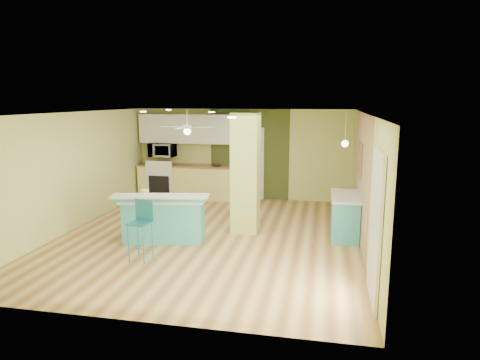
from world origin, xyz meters
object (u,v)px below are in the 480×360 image
at_px(bar_stool, 142,220).
at_px(peninsula, 164,217).
at_px(canister, 145,194).
at_px(fruit_bowl, 216,165).
at_px(side_counter, 345,215).

bearing_deg(bar_stool, peninsula, 99.70).
bearing_deg(canister, fruit_bowl, 82.28).
xyz_separation_m(side_counter, canister, (-3.87, -1.05, 0.51)).
xyz_separation_m(peninsula, fruit_bowl, (0.15, 3.53, 0.52)).
relative_size(side_counter, fruit_bowl, 4.78).
distance_m(peninsula, fruit_bowl, 3.57).
height_order(peninsula, fruit_bowl, fruit_bowl).
height_order(side_counter, fruit_bowl, fruit_bowl).
bearing_deg(bar_stool, fruit_bowl, 96.86).
xyz_separation_m(bar_stool, canister, (-0.37, 0.99, 0.23)).
bearing_deg(bar_stool, canister, 118.85).
bearing_deg(side_counter, canister, -164.86).
bearing_deg(peninsula, canister, -172.99).
bearing_deg(side_counter, bar_stool, -149.86).
relative_size(side_counter, canister, 7.52).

